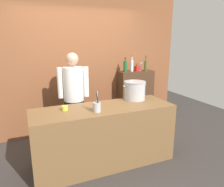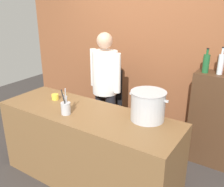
{
  "view_description": "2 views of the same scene",
  "coord_description": "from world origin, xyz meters",
  "px_view_note": "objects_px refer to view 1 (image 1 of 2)",
  "views": [
    {
      "loc": [
        -1.05,
        -2.77,
        1.85
      ],
      "look_at": [
        0.29,
        0.36,
        1.0
      ],
      "focal_mm": 33.93,
      "sensor_mm": 36.0,
      "label": 1
    },
    {
      "loc": [
        1.59,
        -1.93,
        2.05
      ],
      "look_at": [
        0.1,
        0.36,
        1.02
      ],
      "focal_mm": 40.33,
      "sensor_mm": 36.0,
      "label": 2
    }
  ],
  "objects_px": {
    "chef": "(74,93)",
    "wine_glass_short": "(141,65)",
    "wine_bottle_green": "(125,66)",
    "stockpot_large": "(135,90)",
    "wine_bottle_olive": "(146,65)",
    "wine_bottle_clear": "(132,65)",
    "utensil_crock": "(97,107)",
    "butter_jar": "(65,108)",
    "spice_tin_red": "(137,69)"
  },
  "relations": [
    {
      "from": "wine_bottle_green",
      "to": "wine_bottle_clear",
      "type": "distance_m",
      "value": 0.16
    },
    {
      "from": "wine_glass_short",
      "to": "spice_tin_red",
      "type": "bearing_deg",
      "value": -156.79
    },
    {
      "from": "wine_bottle_green",
      "to": "spice_tin_red",
      "type": "distance_m",
      "value": 0.3
    },
    {
      "from": "chef",
      "to": "wine_bottle_clear",
      "type": "height_order",
      "value": "chef"
    },
    {
      "from": "utensil_crock",
      "to": "wine_glass_short",
      "type": "height_order",
      "value": "wine_glass_short"
    },
    {
      "from": "chef",
      "to": "wine_glass_short",
      "type": "height_order",
      "value": "chef"
    },
    {
      "from": "stockpot_large",
      "to": "wine_bottle_green",
      "type": "xyz_separation_m",
      "value": [
        0.3,
        0.95,
        0.28
      ]
    },
    {
      "from": "stockpot_large",
      "to": "utensil_crock",
      "type": "relative_size",
      "value": 1.43
    },
    {
      "from": "wine_bottle_green",
      "to": "wine_bottle_clear",
      "type": "relative_size",
      "value": 0.92
    },
    {
      "from": "wine_bottle_clear",
      "to": "spice_tin_red",
      "type": "height_order",
      "value": "wine_bottle_clear"
    },
    {
      "from": "chef",
      "to": "spice_tin_red",
      "type": "bearing_deg",
      "value": -155.06
    },
    {
      "from": "wine_glass_short",
      "to": "spice_tin_red",
      "type": "height_order",
      "value": "wine_glass_short"
    },
    {
      "from": "wine_bottle_olive",
      "to": "wine_bottle_clear",
      "type": "bearing_deg",
      "value": 169.26
    },
    {
      "from": "wine_bottle_green",
      "to": "spice_tin_red",
      "type": "xyz_separation_m",
      "value": [
        0.29,
        0.01,
        -0.07
      ]
    },
    {
      "from": "wine_bottle_green",
      "to": "spice_tin_red",
      "type": "height_order",
      "value": "wine_bottle_green"
    },
    {
      "from": "butter_jar",
      "to": "stockpot_large",
      "type": "bearing_deg",
      "value": 5.96
    },
    {
      "from": "chef",
      "to": "spice_tin_red",
      "type": "relative_size",
      "value": 16.14
    },
    {
      "from": "butter_jar",
      "to": "spice_tin_red",
      "type": "relative_size",
      "value": 0.84
    },
    {
      "from": "spice_tin_red",
      "to": "utensil_crock",
      "type": "bearing_deg",
      "value": -136.24
    },
    {
      "from": "chef",
      "to": "wine_glass_short",
      "type": "distance_m",
      "value": 1.7
    },
    {
      "from": "stockpot_large",
      "to": "butter_jar",
      "type": "relative_size",
      "value": 4.8
    },
    {
      "from": "chef",
      "to": "wine_bottle_green",
      "type": "distance_m",
      "value": 1.31
    },
    {
      "from": "spice_tin_red",
      "to": "wine_bottle_olive",
      "type": "bearing_deg",
      "value": -15.83
    },
    {
      "from": "wine_bottle_olive",
      "to": "butter_jar",
      "type": "bearing_deg",
      "value": -152.02
    },
    {
      "from": "wine_bottle_clear",
      "to": "spice_tin_red",
      "type": "xyz_separation_m",
      "value": [
        0.13,
        -0.01,
        -0.07
      ]
    },
    {
      "from": "wine_bottle_olive",
      "to": "stockpot_large",
      "type": "bearing_deg",
      "value": -130.05
    },
    {
      "from": "stockpot_large",
      "to": "spice_tin_red",
      "type": "distance_m",
      "value": 1.15
    },
    {
      "from": "butter_jar",
      "to": "wine_glass_short",
      "type": "height_order",
      "value": "wine_glass_short"
    },
    {
      "from": "chef",
      "to": "butter_jar",
      "type": "distance_m",
      "value": 0.73
    },
    {
      "from": "utensil_crock",
      "to": "wine_bottle_olive",
      "type": "xyz_separation_m",
      "value": [
        1.55,
        1.27,
        0.36
      ]
    },
    {
      "from": "wine_bottle_olive",
      "to": "spice_tin_red",
      "type": "relative_size",
      "value": 3.11
    },
    {
      "from": "wine_glass_short",
      "to": "chef",
      "type": "bearing_deg",
      "value": -163.9
    },
    {
      "from": "utensil_crock",
      "to": "wine_glass_short",
      "type": "bearing_deg",
      "value": 42.57
    },
    {
      "from": "butter_jar",
      "to": "wine_bottle_green",
      "type": "height_order",
      "value": "wine_bottle_green"
    },
    {
      "from": "chef",
      "to": "spice_tin_red",
      "type": "xyz_separation_m",
      "value": [
        1.49,
        0.41,
        0.3
      ]
    },
    {
      "from": "wine_bottle_olive",
      "to": "spice_tin_red",
      "type": "height_order",
      "value": "wine_bottle_olive"
    },
    {
      "from": "stockpot_large",
      "to": "spice_tin_red",
      "type": "bearing_deg",
      "value": 58.39
    },
    {
      "from": "stockpot_large",
      "to": "wine_glass_short",
      "type": "height_order",
      "value": "wine_glass_short"
    },
    {
      "from": "butter_jar",
      "to": "wine_glass_short",
      "type": "xyz_separation_m",
      "value": [
        1.88,
        1.13,
        0.41
      ]
    },
    {
      "from": "stockpot_large",
      "to": "wine_bottle_olive",
      "type": "height_order",
      "value": "wine_bottle_olive"
    },
    {
      "from": "chef",
      "to": "utensil_crock",
      "type": "height_order",
      "value": "chef"
    },
    {
      "from": "chef",
      "to": "wine_bottle_clear",
      "type": "distance_m",
      "value": 1.47
    },
    {
      "from": "wine_bottle_olive",
      "to": "wine_glass_short",
      "type": "relative_size",
      "value": 1.78
    },
    {
      "from": "utensil_crock",
      "to": "spice_tin_red",
      "type": "height_order",
      "value": "spice_tin_red"
    },
    {
      "from": "wine_bottle_clear",
      "to": "butter_jar",
      "type": "bearing_deg",
      "value": -146.35
    },
    {
      "from": "wine_bottle_green",
      "to": "wine_glass_short",
      "type": "distance_m",
      "value": 0.41
    },
    {
      "from": "wine_glass_short",
      "to": "wine_bottle_olive",
      "type": "bearing_deg",
      "value": -56.42
    },
    {
      "from": "chef",
      "to": "stockpot_large",
      "type": "bearing_deg",
      "value": 158.02
    },
    {
      "from": "wine_bottle_olive",
      "to": "wine_bottle_clear",
      "type": "xyz_separation_m",
      "value": [
        -0.31,
        0.06,
        0.01
      ]
    },
    {
      "from": "utensil_crock",
      "to": "wine_glass_short",
      "type": "distance_m",
      "value": 2.05
    }
  ]
}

